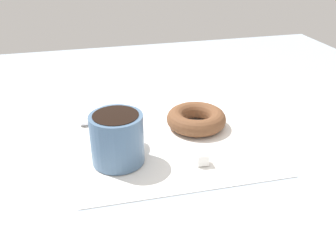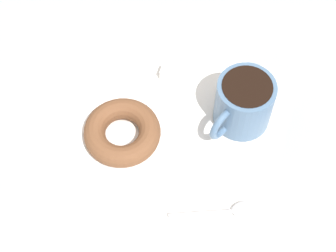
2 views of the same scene
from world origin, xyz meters
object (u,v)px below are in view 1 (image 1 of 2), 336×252
at_px(spoon, 96,119).
at_px(sugar_cube, 202,158).
at_px(coffee_cup, 118,137).
at_px(donut, 196,119).

height_order(spoon, sugar_cube, sugar_cube).
relative_size(coffee_cup, donut, 0.99).
xyz_separation_m(donut, spoon, (0.06, 0.17, -0.01)).
bearing_deg(sugar_cube, donut, -14.04).
relative_size(coffee_cup, spoon, 0.91).
height_order(coffee_cup, sugar_cube, coffee_cup).
distance_m(coffee_cup, spoon, 0.15).
xyz_separation_m(coffee_cup, sugar_cube, (-0.04, -0.12, -0.03)).
relative_size(donut, sugar_cube, 5.93).
relative_size(donut, spoon, 0.92).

